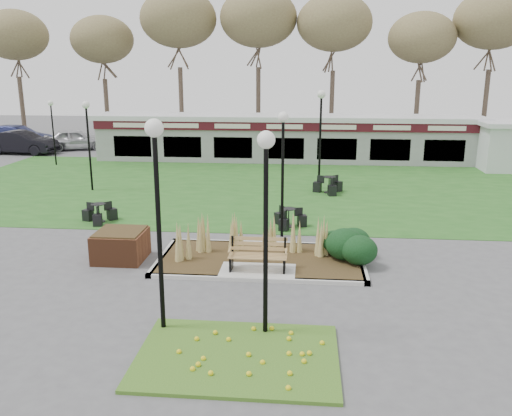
# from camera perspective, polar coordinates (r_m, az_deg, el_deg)

# --- Properties ---
(ground) EXTENTS (100.00, 100.00, 0.00)m
(ground) POSITION_cam_1_polar(r_m,az_deg,el_deg) (15.88, 0.13, -7.17)
(ground) COLOR #515154
(ground) RESTS_ON ground
(lawn) EXTENTS (34.00, 16.00, 0.02)m
(lawn) POSITION_cam_1_polar(r_m,az_deg,el_deg) (27.35, 2.41, 2.24)
(lawn) COLOR #21581B
(lawn) RESTS_ON ground
(flower_bed) EXTENTS (4.20, 3.00, 0.16)m
(flower_bed) POSITION_cam_1_polar(r_m,az_deg,el_deg) (11.72, -1.97, -15.23)
(flower_bed) COLOR #33621C
(flower_bed) RESTS_ON ground
(planting_bed) EXTENTS (6.75, 3.40, 1.27)m
(planting_bed) POSITION_cam_1_polar(r_m,az_deg,el_deg) (16.96, 4.86, -4.45)
(planting_bed) COLOR #382916
(planting_bed) RESTS_ON ground
(park_bench) EXTENTS (1.70, 0.66, 0.93)m
(park_bench) POSITION_cam_1_polar(r_m,az_deg,el_deg) (15.90, 0.22, -4.87)
(park_bench) COLOR #AB8E4D
(park_bench) RESTS_ON ground
(brick_planter) EXTENTS (1.50, 1.50, 0.95)m
(brick_planter) POSITION_cam_1_polar(r_m,az_deg,el_deg) (17.55, -14.05, -3.80)
(brick_planter) COLOR brown
(brick_planter) RESTS_ON ground
(food_pavilion) EXTENTS (24.60, 3.40, 2.90)m
(food_pavilion) POSITION_cam_1_polar(r_m,az_deg,el_deg) (34.94, 3.12, 7.40)
(food_pavilion) COLOR gray
(food_pavilion) RESTS_ON ground
(tree_backdrop) EXTENTS (47.24, 5.24, 10.36)m
(tree_backdrop) POSITION_cam_1_polar(r_m,az_deg,el_deg) (42.76, 3.71, 17.98)
(tree_backdrop) COLOR #47382B
(tree_backdrop) RESTS_ON ground
(lamp_post_near_left) EXTENTS (0.38, 0.38, 4.63)m
(lamp_post_near_left) POSITION_cam_1_polar(r_m,az_deg,el_deg) (11.49, 1.05, 1.92)
(lamp_post_near_left) COLOR black
(lamp_post_near_left) RESTS_ON ground
(lamp_post_near_right) EXTENTS (0.40, 0.40, 4.86)m
(lamp_post_near_right) POSITION_cam_1_polar(r_m,az_deg,el_deg) (11.86, -10.42, 2.91)
(lamp_post_near_right) COLOR black
(lamp_post_near_right) RESTS_ON ground
(lamp_post_mid_left) EXTENTS (0.36, 0.36, 4.32)m
(lamp_post_mid_left) POSITION_cam_1_polar(r_m,az_deg,el_deg) (27.30, -17.32, 8.25)
(lamp_post_mid_left) COLOR black
(lamp_post_mid_left) RESTS_ON ground
(lamp_post_mid_right) EXTENTS (0.37, 0.37, 4.43)m
(lamp_post_mid_right) POSITION_cam_1_polar(r_m,az_deg,el_deg) (18.73, 2.85, 6.44)
(lamp_post_mid_right) COLOR black
(lamp_post_mid_right) RESTS_ON ground
(lamp_post_far_right) EXTENTS (0.40, 0.40, 4.81)m
(lamp_post_far_right) POSITION_cam_1_polar(r_m,az_deg,el_deg) (26.64, 6.83, 9.43)
(lamp_post_far_right) COLOR black
(lamp_post_far_right) RESTS_ON ground
(lamp_post_far_left) EXTENTS (0.33, 0.33, 3.93)m
(lamp_post_far_left) POSITION_cam_1_polar(r_m,az_deg,el_deg) (35.32, -20.69, 8.84)
(lamp_post_far_left) COLOR black
(lamp_post_far_left) RESTS_ON ground
(bistro_set_a) EXTENTS (1.33, 1.33, 0.73)m
(bistro_set_a) POSITION_cam_1_polar(r_m,az_deg,el_deg) (21.97, -16.18, -0.79)
(bistro_set_a) COLOR black
(bistro_set_a) RESTS_ON ground
(bistro_set_b) EXTENTS (1.28, 1.31, 0.71)m
(bistro_set_b) POSITION_cam_1_polar(r_m,az_deg,el_deg) (20.50, 3.44, -1.33)
(bistro_set_b) COLOR black
(bistro_set_b) RESTS_ON ground
(bistro_set_d) EXTENTS (1.45, 1.42, 0.79)m
(bistro_set_d) POSITION_cam_1_polar(r_m,az_deg,el_deg) (26.17, 7.68, 2.16)
(bistro_set_d) COLOR black
(bistro_set_d) RESTS_ON ground
(car_silver) EXTENTS (4.75, 3.24, 1.50)m
(car_silver) POSITION_cam_1_polar(r_m,az_deg,el_deg) (41.70, -18.43, 6.86)
(car_silver) COLOR #BCBCC1
(car_silver) RESTS_ON ground
(car_black) EXTENTS (4.93, 2.04, 1.59)m
(car_black) POSITION_cam_1_polar(r_m,az_deg,el_deg) (41.02, -23.41, 6.35)
(car_black) COLOR black
(car_black) RESTS_ON ground
(car_blue) EXTENTS (5.76, 2.58, 1.64)m
(car_blue) POSITION_cam_1_polar(r_m,az_deg,el_deg) (44.59, -23.78, 6.93)
(car_blue) COLOR navy
(car_blue) RESTS_ON ground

